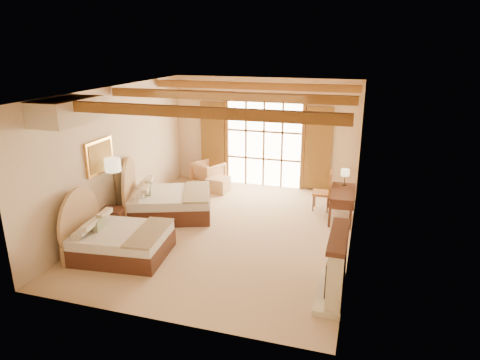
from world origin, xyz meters
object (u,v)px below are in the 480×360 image
at_px(armchair, 208,174).
at_px(desk, 342,203).
at_px(bed_near, 115,238).
at_px(nightstand, 113,220).
at_px(bed_far, 164,200).

distance_m(armchair, desk, 4.29).
bearing_deg(bed_near, desk, 31.22).
distance_m(nightstand, armchair, 3.86).
height_order(bed_near, nightstand, bed_near).
height_order(nightstand, desk, desk).
bearing_deg(nightstand, bed_far, 47.22).
xyz_separation_m(bed_near, nightstand, (-0.65, 0.95, -0.09)).
relative_size(bed_far, nightstand, 4.47).
height_order(bed_far, desk, bed_far).
height_order(bed_near, bed_far, bed_far).
height_order(armchair, desk, armchair).
bearing_deg(bed_near, bed_far, 83.57).
bearing_deg(armchair, bed_near, 113.10).
bearing_deg(desk, bed_far, -167.77).
relative_size(bed_far, desk, 1.87).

